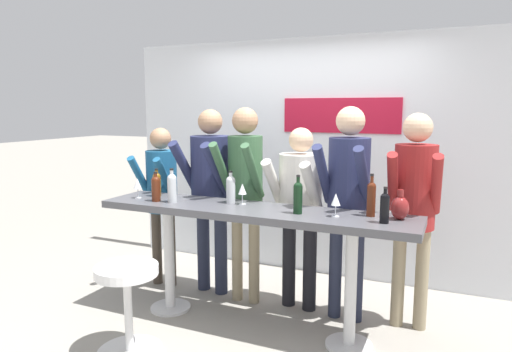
{
  "coord_description": "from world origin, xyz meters",
  "views": [
    {
      "loc": [
        1.49,
        -3.27,
        1.82
      ],
      "look_at": [
        0.0,
        0.08,
        1.26
      ],
      "focal_mm": 32.0,
      "sensor_mm": 36.0,
      "label": 1
    }
  ],
  "objects": [
    {
      "name": "bar_stool",
      "position": [
        -0.66,
        -0.76,
        0.46
      ],
      "size": [
        0.48,
        0.48,
        0.68
      ],
      "color": "silver",
      "rests_on": "ground_plane"
    },
    {
      "name": "person_center_left",
      "position": [
        -0.27,
        0.43,
        1.15
      ],
      "size": [
        0.38,
        0.53,
        1.82
      ],
      "rotation": [
        0.0,
        0.0,
        0.01
      ],
      "color": "gray",
      "rests_on": "ground_plane"
    },
    {
      "name": "person_center_right",
      "position": [
        0.68,
        0.45,
        1.14
      ],
      "size": [
        0.43,
        0.57,
        1.82
      ],
      "rotation": [
        0.0,
        0.0,
        -0.06
      ],
      "color": "#23283D",
      "rests_on": "ground_plane"
    },
    {
      "name": "wine_bottle_4",
      "position": [
        1.05,
        -0.07,
        1.13
      ],
      "size": [
        0.07,
        0.07,
        0.26
      ],
      "color": "black",
      "rests_on": "tasting_table"
    },
    {
      "name": "ground_plane",
      "position": [
        0.0,
        0.0,
        0.0
      ],
      "size": [
        40.0,
        40.0,
        0.0
      ],
      "primitive_type": "plane",
      "color": "gray"
    },
    {
      "name": "wine_bottle_2",
      "position": [
        0.4,
        -0.03,
        1.15
      ],
      "size": [
        0.07,
        0.07,
        0.3
      ],
      "color": "black",
      "rests_on": "tasting_table"
    },
    {
      "name": "wine_bottle_5",
      "position": [
        -0.71,
        -0.07,
        1.15
      ],
      "size": [
        0.08,
        0.08,
        0.29
      ],
      "color": "#B7BCC1",
      "rests_on": "tasting_table"
    },
    {
      "name": "person_far_left",
      "position": [
        -1.21,
        0.46,
        1.01
      ],
      "size": [
        0.38,
        0.5,
        1.62
      ],
      "rotation": [
        0.0,
        0.0,
        0.05
      ],
      "color": "#473D33",
      "rests_on": "ground_plane"
    },
    {
      "name": "wine_glass_0",
      "position": [
        -1.1,
        -0.04,
        1.14
      ],
      "size": [
        0.07,
        0.07,
        0.18
      ],
      "color": "silver",
      "rests_on": "tasting_table"
    },
    {
      "name": "wine_bottle_0",
      "position": [
        -0.24,
        0.1,
        1.14
      ],
      "size": [
        0.08,
        0.08,
        0.28
      ],
      "color": "#B7BCC1",
      "rests_on": "tasting_table"
    },
    {
      "name": "person_left",
      "position": [
        -0.67,
        0.51,
        1.11
      ],
      "size": [
        0.5,
        0.61,
        1.8
      ],
      "rotation": [
        0.0,
        0.0,
        -0.12
      ],
      "color": "#23283D",
      "rests_on": "ground_plane"
    },
    {
      "name": "wine_glass_1",
      "position": [
        -0.13,
        0.1,
        1.14
      ],
      "size": [
        0.07,
        0.07,
        0.18
      ],
      "color": "silver",
      "rests_on": "tasting_table"
    },
    {
      "name": "back_wall",
      "position": [
        0.0,
        1.49,
        1.28
      ],
      "size": [
        4.23,
        0.12,
        2.55
      ],
      "color": "silver",
      "rests_on": "ground_plane"
    },
    {
      "name": "wine_glass_2",
      "position": [
        0.69,
        -0.02,
        1.14
      ],
      "size": [
        0.07,
        0.07,
        0.18
      ],
      "color": "silver",
      "rests_on": "tasting_table"
    },
    {
      "name": "person_center",
      "position": [
        0.24,
        0.5,
        1.01
      ],
      "size": [
        0.49,
        0.58,
        1.64
      ],
      "rotation": [
        0.0,
        0.0,
        -0.12
      ],
      "color": "black",
      "rests_on": "ground_plane"
    },
    {
      "name": "wine_bottle_3",
      "position": [
        0.93,
        0.1,
        1.16
      ],
      "size": [
        0.06,
        0.06,
        0.32
      ],
      "color": "#4C1E0F",
      "rests_on": "tasting_table"
    },
    {
      "name": "person_right",
      "position": [
        1.19,
        0.51,
        1.11
      ],
      "size": [
        0.41,
        0.54,
        1.77
      ],
      "rotation": [
        0.0,
        0.0,
        0.05
      ],
      "color": "gray",
      "rests_on": "ground_plane"
    },
    {
      "name": "wine_bottle_1",
      "position": [
        -0.87,
        -0.09,
        1.13
      ],
      "size": [
        0.08,
        0.08,
        0.26
      ],
      "color": "#4C1E0F",
      "rests_on": "tasting_table"
    },
    {
      "name": "decorative_vase",
      "position": [
        1.13,
        0.09,
        1.1
      ],
      "size": [
        0.13,
        0.13,
        0.22
      ],
      "color": "maroon",
      "rests_on": "tasting_table"
    },
    {
      "name": "wine_bottle_6",
      "position": [
        -0.99,
        0.09,
        1.13
      ],
      "size": [
        0.07,
        0.07,
        0.26
      ],
      "color": "brown",
      "rests_on": "tasting_table"
    },
    {
      "name": "tasting_table",
      "position": [
        0.0,
        0.0,
        0.86
      ],
      "size": [
        2.63,
        0.54,
        1.01
      ],
      "color": "#4C4C51",
      "rests_on": "ground_plane"
    }
  ]
}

